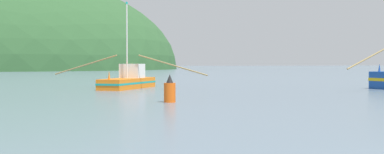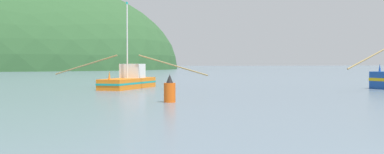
% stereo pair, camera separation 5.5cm
% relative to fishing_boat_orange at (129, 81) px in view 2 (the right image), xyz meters
% --- Properties ---
extents(fishing_boat_orange, '(12.69, 7.76, 7.56)m').
position_rel_fishing_boat_orange_xyz_m(fishing_boat_orange, '(0.00, 0.00, 0.00)').
color(fishing_boat_orange, orange).
rests_on(fishing_boat_orange, ground).
extents(channel_buoy, '(0.68, 0.68, 1.62)m').
position_rel_fishing_boat_orange_xyz_m(channel_buoy, '(0.93, -15.72, -0.00)').
color(channel_buoy, '#E55914').
rests_on(channel_buoy, ground).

